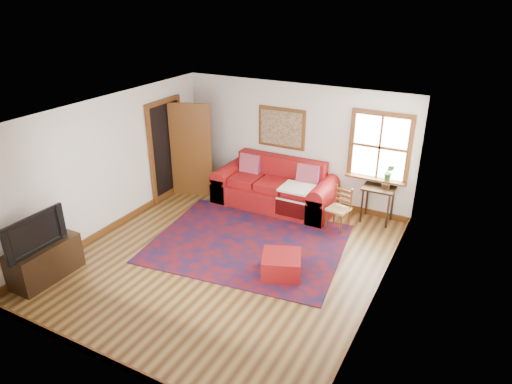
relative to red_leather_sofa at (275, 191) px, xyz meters
The scene contains 13 objects.
ground 2.30m from the red_leather_sofa, 84.94° to the right, with size 5.50×5.50×0.00m, color #442912.
room_envelope 2.62m from the red_leather_sofa, 84.90° to the right, with size 5.04×5.54×2.52m.
window 2.26m from the red_leather_sofa, 12.50° to the left, with size 1.18×0.20×1.38m.
doorway 2.19m from the red_leather_sofa, 166.47° to the right, with size 0.89×1.08×2.14m.
framed_artwork 1.31m from the red_leather_sofa, 102.47° to the left, with size 1.05×0.07×0.85m.
persian_rug 1.73m from the red_leather_sofa, 80.85° to the right, with size 3.31×2.65×0.02m, color #580C0E.
red_leather_sofa is the anchor object (origin of this frame).
red_ottoman 2.57m from the red_leather_sofa, 62.08° to the right, with size 0.61×0.61×0.35m, color maroon.
side_table 2.11m from the red_leather_sofa, ahead, with size 0.60×0.45×0.72m.
ladder_back_chair 1.56m from the red_leather_sofa, 12.94° to the right, with size 0.45×0.44×0.82m.
media_cabinet 4.57m from the red_leather_sofa, 116.53° to the right, with size 0.49×1.09×0.60m, color black.
television 4.71m from the red_leather_sofa, 115.57° to the right, with size 1.02×0.13×0.59m, color black.
candle_hurricane 4.24m from the red_leather_sofa, 118.10° to the right, with size 0.12×0.12×0.18m.
Camera 1 is at (3.52, -5.63, 4.22)m, focal length 32.00 mm.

